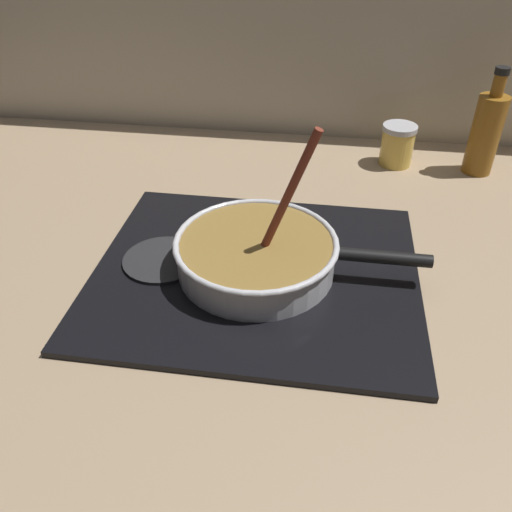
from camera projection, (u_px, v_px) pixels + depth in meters
name	position (u px, v px, depth m)	size (l,w,h in m)	color
ground	(263.00, 348.00, 0.81)	(2.40, 1.60, 0.04)	#9E8466
backsplash_wall	(308.00, 26.00, 1.27)	(2.40, 0.02, 0.55)	#B2A893
hob_plate	(256.00, 272.00, 0.92)	(0.56, 0.48, 0.01)	black
burner_ring	(256.00, 268.00, 0.91)	(0.17, 0.17, 0.01)	#592D0C
spare_burner	(162.00, 260.00, 0.94)	(0.14, 0.14, 0.01)	#262628
cooking_pan	(257.00, 254.00, 0.90)	(0.43, 0.28, 0.27)	silver
sauce_bottle	(486.00, 132.00, 1.19)	(0.07, 0.07, 0.24)	#8C5919
condiment_jar	(397.00, 145.00, 1.25)	(0.08, 0.08, 0.10)	gold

